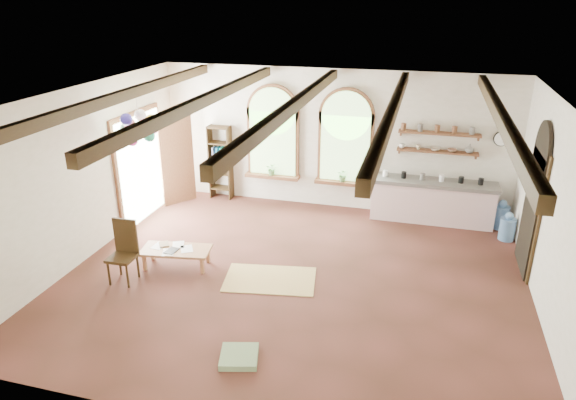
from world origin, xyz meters
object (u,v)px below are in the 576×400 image
(coffee_table, at_px, (176,251))
(side_chair, at_px, (124,264))
(kitchen_counter, at_px, (432,201))
(balloon_cluster, at_px, (139,127))

(coffee_table, height_order, side_chair, side_chair)
(coffee_table, bearing_deg, kitchen_counter, 36.61)
(coffee_table, relative_size, balloon_cluster, 1.16)
(kitchen_counter, height_order, balloon_cluster, balloon_cluster)
(coffee_table, distance_m, balloon_cluster, 2.47)
(side_chair, xyz_separation_m, balloon_cluster, (-0.41, 1.64, 2.01))
(kitchen_counter, height_order, coffee_table, kitchen_counter)
(balloon_cluster, bearing_deg, kitchen_counter, 23.33)
(side_chair, bearing_deg, coffee_table, 46.64)
(side_chair, bearing_deg, balloon_cluster, 103.98)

